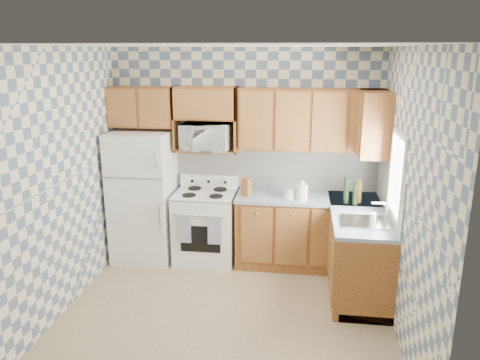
{
  "coord_description": "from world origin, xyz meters",
  "views": [
    {
      "loc": [
        0.74,
        -4.27,
        2.66
      ],
      "look_at": [
        0.05,
        0.75,
        1.25
      ],
      "focal_mm": 35.0,
      "sensor_mm": 36.0,
      "label": 1
    }
  ],
  "objects_px": {
    "electric_kettle": "(302,192)",
    "stove_body": "(206,227)",
    "refrigerator": "(144,197)",
    "microwave": "(206,137)"
  },
  "relations": [
    {
      "from": "refrigerator",
      "to": "microwave",
      "type": "xyz_separation_m",
      "value": [
        0.82,
        0.12,
        0.78
      ]
    },
    {
      "from": "electric_kettle",
      "to": "stove_body",
      "type": "bearing_deg",
      "value": 174.3
    },
    {
      "from": "stove_body",
      "to": "electric_kettle",
      "type": "height_order",
      "value": "electric_kettle"
    },
    {
      "from": "refrigerator",
      "to": "electric_kettle",
      "type": "bearing_deg",
      "value": -2.73
    },
    {
      "from": "stove_body",
      "to": "microwave",
      "type": "distance_m",
      "value": 1.17
    },
    {
      "from": "stove_body",
      "to": "refrigerator",
      "type": "bearing_deg",
      "value": -178.22
    },
    {
      "from": "refrigerator",
      "to": "microwave",
      "type": "bearing_deg",
      "value": 8.71
    },
    {
      "from": "refrigerator",
      "to": "microwave",
      "type": "height_order",
      "value": "microwave"
    },
    {
      "from": "refrigerator",
      "to": "electric_kettle",
      "type": "xyz_separation_m",
      "value": [
        2.02,
        -0.1,
        0.17
      ]
    },
    {
      "from": "stove_body",
      "to": "microwave",
      "type": "xyz_separation_m",
      "value": [
        0.01,
        0.1,
        1.17
      ]
    }
  ]
}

